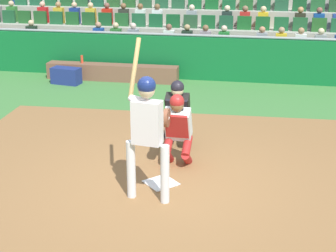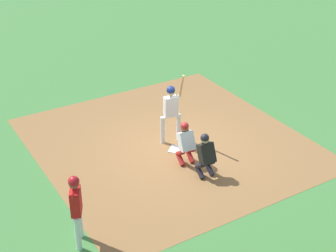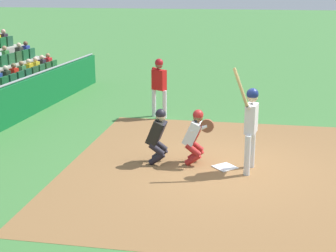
{
  "view_description": "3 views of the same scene",
  "coord_description": "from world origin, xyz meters",
  "px_view_note": "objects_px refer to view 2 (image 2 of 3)",
  "views": [
    {
      "loc": [
        -1.4,
        6.98,
        3.54
      ],
      "look_at": [
        -0.03,
        -0.43,
        0.81
      ],
      "focal_mm": 54.11,
      "sensor_mm": 36.0,
      "label": 1
    },
    {
      "loc": [
        -6.56,
        -11.24,
        7.95
      ],
      "look_at": [
        -0.37,
        -0.12,
        0.97
      ],
      "focal_mm": 54.47,
      "sensor_mm": 36.0,
      "label": 2
    },
    {
      "loc": [
        10.27,
        0.95,
        3.9
      ],
      "look_at": [
        0.57,
        -1.18,
        1.06
      ],
      "focal_mm": 52.19,
      "sensor_mm": 36.0,
      "label": 3
    }
  ],
  "objects_px": {
    "home_plate_marker": "(177,149)",
    "catcher_crouching": "(186,140)",
    "batter_at_plate": "(171,108)",
    "on_deck_batter": "(76,203)",
    "home_plate_umpire": "(205,154)"
  },
  "relations": [
    {
      "from": "home_plate_marker",
      "to": "home_plate_umpire",
      "type": "distance_m",
      "value": 1.68
    },
    {
      "from": "batter_at_plate",
      "to": "on_deck_batter",
      "type": "distance_m",
      "value": 5.05
    },
    {
      "from": "batter_at_plate",
      "to": "home_plate_umpire",
      "type": "relative_size",
      "value": 1.78
    },
    {
      "from": "batter_at_plate",
      "to": "home_plate_umpire",
      "type": "distance_m",
      "value": 2.12
    },
    {
      "from": "home_plate_marker",
      "to": "catcher_crouching",
      "type": "bearing_deg",
      "value": -100.56
    },
    {
      "from": "home_plate_marker",
      "to": "batter_at_plate",
      "type": "relative_size",
      "value": 0.19
    },
    {
      "from": "batter_at_plate",
      "to": "catcher_crouching",
      "type": "height_order",
      "value": "batter_at_plate"
    },
    {
      "from": "home_plate_umpire",
      "to": "on_deck_batter",
      "type": "distance_m",
      "value": 4.09
    },
    {
      "from": "catcher_crouching",
      "to": "on_deck_batter",
      "type": "relative_size",
      "value": 0.71
    },
    {
      "from": "catcher_crouching",
      "to": "home_plate_umpire",
      "type": "bearing_deg",
      "value": -81.54
    },
    {
      "from": "batter_at_plate",
      "to": "catcher_crouching",
      "type": "distance_m",
      "value": 1.32
    },
    {
      "from": "home_plate_umpire",
      "to": "on_deck_batter",
      "type": "height_order",
      "value": "on_deck_batter"
    },
    {
      "from": "batter_at_plate",
      "to": "on_deck_batter",
      "type": "height_order",
      "value": "batter_at_plate"
    },
    {
      "from": "home_plate_marker",
      "to": "on_deck_batter",
      "type": "relative_size",
      "value": 0.24
    },
    {
      "from": "batter_at_plate",
      "to": "home_plate_marker",
      "type": "bearing_deg",
      "value": -100.17
    }
  ]
}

